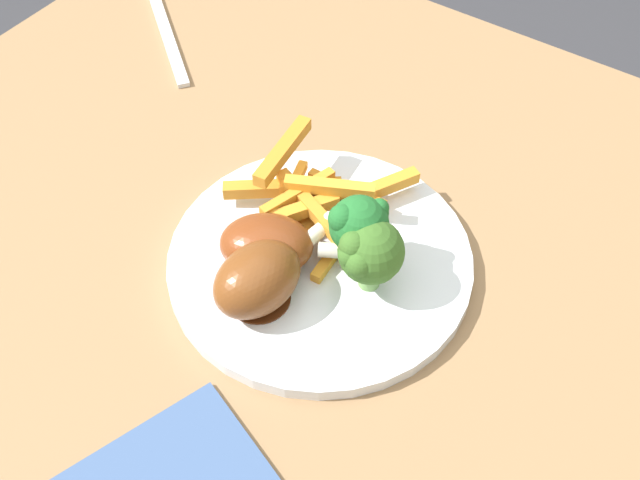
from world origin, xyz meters
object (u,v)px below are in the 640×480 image
broccoli_floret_middle (360,225)px  chicken_drumstick_far (272,245)px  fork (166,31)px  dining_table (372,387)px  broccoli_floret_front (369,251)px  carrot_fries_pile (316,198)px  dinner_plate (320,261)px  chicken_drumstick_near (261,276)px

broccoli_floret_middle → chicken_drumstick_far: 0.07m
broccoli_floret_middle → fork: 0.38m
dining_table → broccoli_floret_front: size_ratio=16.24×
chicken_drumstick_far → carrot_fries_pile: bearing=90.5°
dinner_plate → carrot_fries_pile: bearing=128.4°
dining_table → dinner_plate: bearing=165.2°
chicken_drumstick_near → broccoli_floret_middle: bearing=56.8°
carrot_fries_pile → chicken_drumstick_far: size_ratio=1.20×
chicken_drumstick_near → fork: (-0.30, 0.22, -0.03)m
dinner_plate → chicken_drumstick_near: chicken_drumstick_near is taller
dinner_plate → carrot_fries_pile: (-0.03, 0.04, 0.02)m
dining_table → broccoli_floret_front: broccoli_floret_front is taller
carrot_fries_pile → chicken_drumstick_near: (0.01, -0.09, 0.01)m
dining_table → fork: size_ratio=5.47×
dinner_plate → chicken_drumstick_far: 0.05m
chicken_drumstick_near → chicken_drumstick_far: 0.03m
broccoli_floret_middle → dinner_plate: bearing=-160.4°
carrot_fries_pile → broccoli_floret_front: bearing=-27.7°
dinner_plate → chicken_drumstick_near: 0.07m
dining_table → carrot_fries_pile: (-0.10, 0.05, 0.14)m
dining_table → broccoli_floret_middle: broccoli_floret_middle is taller
dinner_plate → chicken_drumstick_far: chicken_drumstick_far is taller
fork → dining_table: bearing=-168.4°
broccoli_floret_middle → chicken_drumstick_far: bearing=-148.3°
broccoli_floret_front → chicken_drumstick_near: broccoli_floret_front is taller
broccoli_floret_front → dinner_plate: bearing=176.9°
dinner_plate → broccoli_floret_middle: broccoli_floret_middle is taller
broccoli_floret_front → broccoli_floret_middle: bearing=141.7°
dinner_plate → broccoli_floret_front: bearing=-3.1°
dining_table → chicken_drumstick_near: size_ratio=8.19×
carrot_fries_pile → chicken_drumstick_near: 0.09m
carrot_fries_pile → dining_table: bearing=-29.5°
dining_table → fork: 0.43m
fork → carrot_fries_pile: bearing=-167.2°
broccoli_floret_front → fork: broccoli_floret_front is taller
broccoli_floret_front → carrot_fries_pile: size_ratio=0.46×
chicken_drumstick_far → dinner_plate: bearing=41.5°
dining_table → fork: fork is taller
broccoli_floret_middle → fork: (-0.34, 0.16, -0.06)m
chicken_drumstick_near → chicken_drumstick_far: chicken_drumstick_near is taller
broccoli_floret_front → fork: bearing=154.6°
broccoli_floret_middle → broccoli_floret_front: bearing=-38.3°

